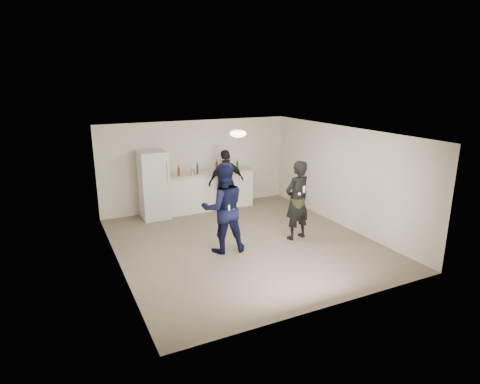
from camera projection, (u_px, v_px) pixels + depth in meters
name	position (u px, v px, depth m)	size (l,w,h in m)	color
floor	(244.00, 243.00, 9.14)	(6.00, 6.00, 0.00)	#6B5B4C
ceiling	(244.00, 133.00, 8.46)	(6.00, 6.00, 0.00)	silver
wall_back	(197.00, 165.00, 11.40)	(6.00, 6.00, 0.00)	beige
wall_front	(330.00, 236.00, 6.20)	(6.00, 6.00, 0.00)	beige
wall_left	(115.00, 207.00, 7.64)	(6.00, 6.00, 0.00)	beige
wall_right	(343.00, 177.00, 9.96)	(6.00, 6.00, 0.00)	beige
counter	(208.00, 191.00, 11.39)	(2.60, 0.56, 1.05)	silver
counter_top	(208.00, 172.00, 11.24)	(2.68, 0.64, 0.04)	beige
fridge	(154.00, 185.00, 10.57)	(0.70, 0.70, 1.80)	silver
fridge_handle	(167.00, 172.00, 10.26)	(0.02, 0.02, 0.60)	silver
ceiling_dome	(238.00, 134.00, 8.73)	(0.36, 0.36, 0.16)	white
shaker	(193.00, 171.00, 10.88)	(0.08, 0.08, 0.17)	#AAA9AE
man	(223.00, 208.00, 8.46)	(0.94, 0.73, 1.94)	#0F1441
woman	(297.00, 200.00, 9.15)	(0.67, 0.44, 1.85)	black
camo_shorts	(297.00, 204.00, 9.17)	(0.34, 0.34, 0.28)	#2F3819
spectator	(226.00, 182.00, 10.94)	(1.04, 0.43, 1.78)	black
remote_man	(229.00, 208.00, 8.19)	(0.04, 0.04, 0.15)	white
nunchuk_man	(234.00, 210.00, 8.29)	(0.07, 0.07, 0.07)	silver
remote_woman	(304.00, 189.00, 8.84)	(0.04, 0.04, 0.15)	white
nunchuk_woman	(299.00, 194.00, 8.85)	(0.07, 0.07, 0.07)	white
bottle_cluster	(203.00, 169.00, 11.07)	(1.85, 0.27, 0.25)	#144725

